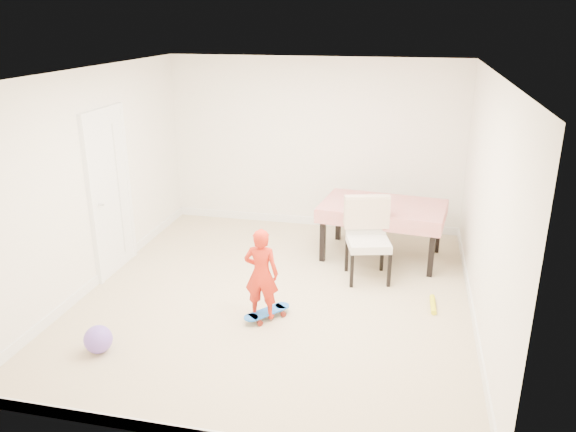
% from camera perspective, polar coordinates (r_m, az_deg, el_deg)
% --- Properties ---
extents(ground, '(5.00, 5.00, 0.00)m').
position_cam_1_polar(ground, '(6.76, -1.21, -8.10)').
color(ground, tan).
rests_on(ground, ground).
extents(ceiling, '(4.50, 5.00, 0.04)m').
position_cam_1_polar(ceiling, '(6.01, -1.39, 14.22)').
color(ceiling, white).
rests_on(ceiling, wall_back).
extents(wall_back, '(4.50, 0.04, 2.60)m').
position_cam_1_polar(wall_back, '(8.61, 2.65, 7.26)').
color(wall_back, white).
rests_on(wall_back, ground).
extents(wall_front, '(4.50, 0.04, 2.60)m').
position_cam_1_polar(wall_front, '(4.07, -9.66, -7.71)').
color(wall_front, white).
rests_on(wall_front, ground).
extents(wall_left, '(0.04, 5.00, 2.60)m').
position_cam_1_polar(wall_left, '(7.11, -19.07, 3.49)').
color(wall_left, white).
rests_on(wall_left, ground).
extents(wall_right, '(0.04, 5.00, 2.60)m').
position_cam_1_polar(wall_right, '(6.15, 19.35, 1.01)').
color(wall_right, white).
rests_on(wall_right, ground).
extents(door, '(0.11, 0.94, 2.11)m').
position_cam_1_polar(door, '(7.43, -17.62, 2.10)').
color(door, white).
rests_on(door, ground).
extents(baseboard_back, '(4.50, 0.02, 0.12)m').
position_cam_1_polar(baseboard_back, '(8.97, 2.54, -0.49)').
color(baseboard_back, white).
rests_on(baseboard_back, ground).
extents(baseboard_left, '(0.02, 5.00, 0.12)m').
position_cam_1_polar(baseboard_left, '(7.53, -18.09, -5.59)').
color(baseboard_left, white).
rests_on(baseboard_left, ground).
extents(baseboard_right, '(0.02, 5.00, 0.12)m').
position_cam_1_polar(baseboard_right, '(6.63, 18.22, -9.20)').
color(baseboard_right, white).
rests_on(baseboard_right, ground).
extents(dining_table, '(1.74, 1.22, 0.76)m').
position_cam_1_polar(dining_table, '(7.77, 9.50, -1.47)').
color(dining_table, '#B31A09').
rests_on(dining_table, ground).
extents(dining_chair, '(0.71, 0.76, 1.03)m').
position_cam_1_polar(dining_chair, '(7.04, 8.17, -2.50)').
color(dining_chair, white).
rests_on(dining_chair, ground).
extents(skateboard, '(0.53, 0.58, 0.09)m').
position_cam_1_polar(skateboard, '(6.29, -2.14, -9.96)').
color(skateboard, blue).
rests_on(skateboard, ground).
extents(child, '(0.38, 0.25, 1.03)m').
position_cam_1_polar(child, '(6.05, -2.72, -6.18)').
color(child, red).
rests_on(child, ground).
extents(balloon, '(0.28, 0.28, 0.28)m').
position_cam_1_polar(balloon, '(5.97, -18.73, -11.78)').
color(balloon, '#7654CA').
rests_on(balloon, ground).
extents(foam_toy, '(0.07, 0.40, 0.06)m').
position_cam_1_polar(foam_toy, '(6.72, 14.51, -8.70)').
color(foam_toy, yellow).
rests_on(foam_toy, ground).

